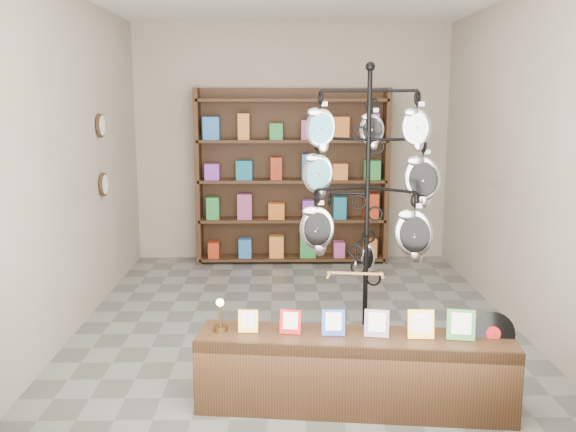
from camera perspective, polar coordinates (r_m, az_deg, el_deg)
ground at (r=6.12m, az=0.82°, el=-9.34°), size 5.00×5.00×0.00m
room_envelope at (r=5.77m, az=0.87°, el=8.24°), size 5.00×5.00×5.00m
display_tree at (r=5.21m, az=7.09°, el=2.50°), size 1.22×1.17×2.35m
front_shelf at (r=4.45m, az=5.90°, el=-13.59°), size 2.13×0.67×0.74m
back_shelving at (r=8.12m, az=0.37°, el=3.05°), size 2.42×0.36×2.20m
wall_clocks at (r=6.83m, az=-16.19°, el=5.22°), size 0.03×0.24×0.84m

